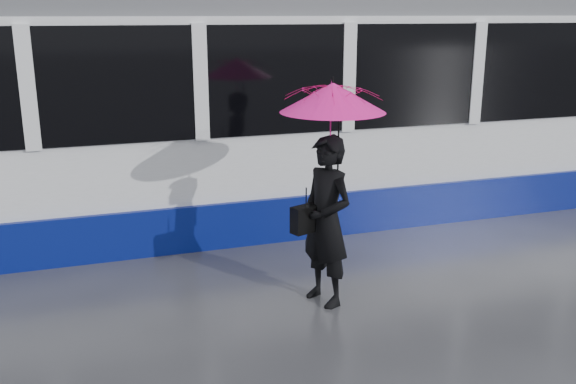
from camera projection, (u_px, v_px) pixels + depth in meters
name	position (u px, v px, depth m)	size (l,w,h in m)	color
ground	(273.00, 281.00, 7.53)	(90.00, 90.00, 0.00)	#2E2E33
rails	(225.00, 218.00, 9.81)	(34.00, 1.51, 0.02)	#3F3D38
tram	(346.00, 106.00, 9.98)	(26.00, 2.56, 3.35)	white
woman	(326.00, 221.00, 6.77)	(0.67, 0.44, 1.83)	black
umbrella	(332.00, 118.00, 6.49)	(1.39, 1.39, 1.24)	#FF1594
handbag	(306.00, 219.00, 6.71)	(0.36, 0.25, 0.46)	black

